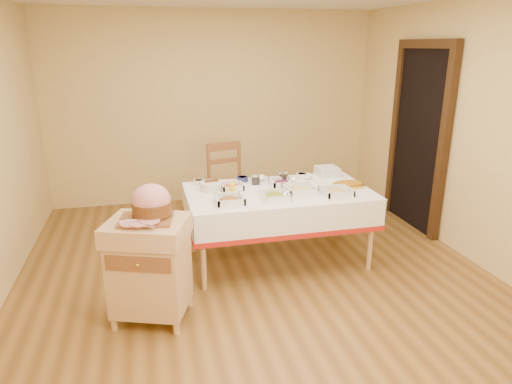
% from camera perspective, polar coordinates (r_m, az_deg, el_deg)
% --- Properties ---
extents(room_shell, '(5.00, 5.00, 5.00)m').
position_cam_1_polar(room_shell, '(4.03, 0.07, 5.94)').
color(room_shell, brown).
rests_on(room_shell, ground).
extents(doorway, '(0.09, 1.10, 2.20)m').
position_cam_1_polar(doorway, '(5.77, 19.70, 6.64)').
color(doorway, black).
rests_on(doorway, ground).
extents(dining_table, '(1.82, 1.02, 0.76)m').
position_cam_1_polar(dining_table, '(4.58, 2.82, -1.74)').
color(dining_table, tan).
rests_on(dining_table, ground).
extents(butcher_cart, '(0.74, 0.68, 0.85)m').
position_cam_1_polar(butcher_cart, '(3.74, -13.16, -8.79)').
color(butcher_cart, tan).
rests_on(butcher_cart, ground).
extents(dining_chair, '(0.55, 0.54, 1.04)m').
position_cam_1_polar(dining_chair, '(5.44, -3.34, 0.74)').
color(dining_chair, brown).
rests_on(dining_chair, ground).
extents(ham_on_board, '(0.42, 0.40, 0.28)m').
position_cam_1_polar(ham_on_board, '(3.59, -13.03, -1.52)').
color(ham_on_board, brown).
rests_on(ham_on_board, butcher_cart).
extents(serving_dish_a, '(0.26, 0.25, 0.11)m').
position_cam_1_polar(serving_dish_a, '(4.14, -3.32, -1.03)').
color(serving_dish_a, white).
rests_on(serving_dish_a, dining_table).
extents(serving_dish_b, '(0.25, 0.25, 0.10)m').
position_cam_1_polar(serving_dish_b, '(4.26, 2.42, -0.52)').
color(serving_dish_b, white).
rests_on(serving_dish_b, dining_table).
extents(serving_dish_c, '(0.28, 0.28, 0.12)m').
position_cam_1_polar(serving_dish_c, '(4.43, 5.53, 0.23)').
color(serving_dish_c, white).
rests_on(serving_dish_c, dining_table).
extents(serving_dish_d, '(0.27, 0.27, 0.10)m').
position_cam_1_polar(serving_dish_d, '(4.44, 10.04, 0.01)').
color(serving_dish_d, white).
rests_on(serving_dish_d, dining_table).
extents(serving_dish_e, '(0.22, 0.21, 0.10)m').
position_cam_1_polar(serving_dish_e, '(4.53, -3.01, 0.64)').
color(serving_dish_e, white).
rests_on(serving_dish_e, dining_table).
extents(serving_dish_f, '(0.24, 0.23, 0.11)m').
position_cam_1_polar(serving_dish_f, '(4.65, 3.26, 1.11)').
color(serving_dish_f, white).
rests_on(serving_dish_f, dining_table).
extents(small_bowl_left, '(0.11, 0.11, 0.05)m').
position_cam_1_polar(small_bowl_left, '(4.75, -7.18, 1.26)').
color(small_bowl_left, white).
rests_on(small_bowl_left, dining_table).
extents(small_bowl_mid, '(0.12, 0.12, 0.05)m').
position_cam_1_polar(small_bowl_mid, '(4.82, -1.72, 1.67)').
color(small_bowl_mid, navy).
rests_on(small_bowl_mid, dining_table).
extents(small_bowl_right, '(0.12, 0.12, 0.06)m').
position_cam_1_polar(small_bowl_right, '(4.95, 5.74, 2.04)').
color(small_bowl_right, white).
rests_on(small_bowl_right, dining_table).
extents(bowl_white_imported, '(0.18, 0.18, 0.04)m').
position_cam_1_polar(bowl_white_imported, '(4.86, 0.30, 1.71)').
color(bowl_white_imported, white).
rests_on(bowl_white_imported, dining_table).
extents(bowl_small_imported, '(0.15, 0.15, 0.05)m').
position_cam_1_polar(bowl_small_imported, '(4.96, 6.26, 1.96)').
color(bowl_small_imported, white).
rests_on(bowl_small_imported, dining_table).
extents(preserve_jar_left, '(0.09, 0.09, 0.11)m').
position_cam_1_polar(preserve_jar_left, '(4.71, -0.02, 1.56)').
color(preserve_jar_left, silver).
rests_on(preserve_jar_left, dining_table).
extents(preserve_jar_right, '(0.10, 0.10, 0.12)m').
position_cam_1_polar(preserve_jar_right, '(4.78, 3.45, 1.84)').
color(preserve_jar_right, silver).
rests_on(preserve_jar_right, dining_table).
extents(mustard_bottle, '(0.05, 0.05, 0.16)m').
position_cam_1_polar(mustard_bottle, '(4.32, -2.98, 0.32)').
color(mustard_bottle, yellow).
rests_on(mustard_bottle, dining_table).
extents(bread_basket, '(0.23, 0.23, 0.10)m').
position_cam_1_polar(bread_basket, '(4.55, -5.57, 0.79)').
color(bread_basket, silver).
rests_on(bread_basket, dining_table).
extents(plate_stack, '(0.23, 0.23, 0.10)m').
position_cam_1_polar(plate_stack, '(5.09, 8.86, 2.58)').
color(plate_stack, white).
rests_on(plate_stack, dining_table).
extents(brass_platter, '(0.33, 0.24, 0.04)m').
position_cam_1_polar(brass_platter, '(4.73, 11.50, 0.89)').
color(brass_platter, gold).
rests_on(brass_platter, dining_table).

